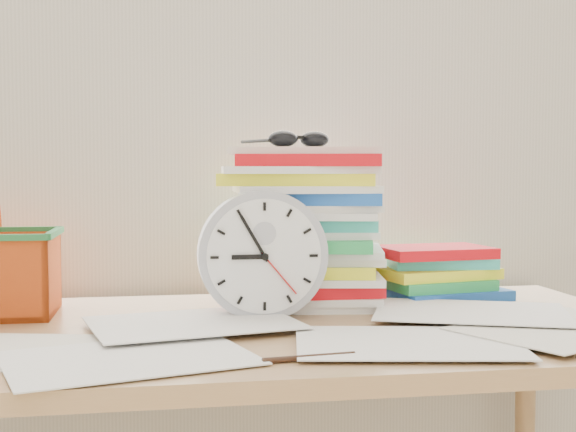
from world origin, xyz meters
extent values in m
cube|color=silver|center=(0.00, 2.00, 1.35)|extent=(4.00, 0.04, 2.70)
cube|color=beige|center=(0.00, 1.98, 1.30)|extent=(2.40, 0.01, 2.50)
cube|color=#AB7E50|center=(0.00, 1.60, 0.73)|extent=(1.40, 0.70, 0.03)
cylinder|color=#AFB0BB|center=(0.03, 1.66, 0.86)|extent=(0.23, 0.05, 0.23)
cylinder|color=black|center=(0.05, 1.34, 0.75)|extent=(0.13, 0.03, 0.01)
camera|label=1|loc=(-0.16, 0.28, 1.01)|focal=50.00mm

